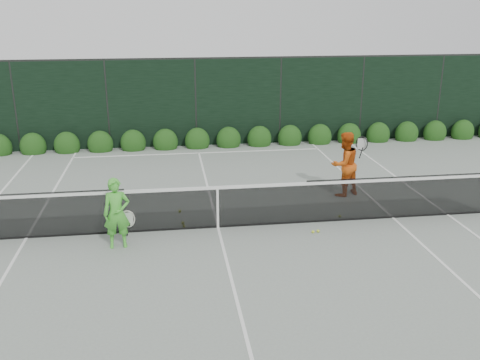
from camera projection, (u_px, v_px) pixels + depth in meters
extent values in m
plane|color=gray|center=(218.00, 228.00, 11.96)|extent=(80.00, 80.00, 0.00)
cube|color=black|center=(19.00, 216.00, 11.25)|extent=(4.40, 0.01, 1.02)
cube|color=black|center=(218.00, 208.00, 11.81)|extent=(4.00, 0.01, 0.96)
cube|color=black|center=(398.00, 197.00, 12.36)|extent=(4.40, 0.01, 1.02)
cube|color=white|center=(217.00, 188.00, 11.67)|extent=(12.80, 0.03, 0.07)
cube|color=black|center=(218.00, 227.00, 11.95)|extent=(12.80, 0.02, 0.04)
cube|color=white|center=(218.00, 209.00, 11.82)|extent=(0.05, 0.03, 0.91)
imported|color=green|center=(117.00, 213.00, 10.80)|extent=(0.56, 0.39, 1.47)
torus|color=beige|center=(128.00, 219.00, 10.97)|extent=(0.30, 0.06, 0.30)
cylinder|color=black|center=(128.00, 230.00, 11.05)|extent=(0.10, 0.03, 0.30)
imported|color=#CE5011|center=(344.00, 164.00, 13.77)|extent=(1.00, 0.91, 1.68)
torus|color=black|center=(362.00, 144.00, 13.44)|extent=(0.27, 0.18, 0.30)
cylinder|color=black|center=(361.00, 153.00, 13.52)|extent=(0.10, 0.03, 0.30)
cube|color=white|center=(448.00, 215.00, 12.69)|extent=(0.06, 23.77, 0.01)
cube|color=white|center=(27.00, 238.00, 11.41)|extent=(0.06, 23.77, 0.01)
cube|color=white|center=(393.00, 218.00, 12.50)|extent=(0.06, 23.77, 0.01)
cube|color=white|center=(190.00, 120.00, 23.14)|extent=(11.03, 0.06, 0.01)
cube|color=white|center=(199.00, 153.00, 17.98)|extent=(8.23, 0.06, 0.01)
cube|color=white|center=(218.00, 227.00, 11.96)|extent=(0.06, 12.80, 0.01)
cube|color=black|center=(196.00, 103.00, 18.55)|extent=(32.00, 0.06, 3.00)
cube|color=#262826|center=(195.00, 58.00, 18.07)|extent=(32.00, 0.06, 0.06)
cylinder|color=#262826|center=(15.00, 108.00, 17.76)|extent=(0.08, 0.08, 3.00)
cylinder|color=#262826|center=(107.00, 105.00, 18.15)|extent=(0.08, 0.08, 3.00)
cylinder|color=#262826|center=(196.00, 103.00, 18.55)|extent=(0.08, 0.08, 3.00)
cylinder|color=#262826|center=(280.00, 101.00, 18.95)|extent=(0.08, 0.08, 3.00)
cylinder|color=#262826|center=(361.00, 99.00, 19.35)|extent=(0.08, 0.08, 3.00)
cylinder|color=#262826|center=(439.00, 97.00, 19.74)|extent=(0.08, 0.08, 3.00)
ellipsoid|color=#12360E|center=(33.00, 147.00, 17.89)|extent=(0.86, 0.65, 0.94)
ellipsoid|color=#12360E|center=(67.00, 145.00, 18.03)|extent=(0.86, 0.65, 0.94)
ellipsoid|color=#12360E|center=(100.00, 144.00, 18.18)|extent=(0.86, 0.65, 0.94)
ellipsoid|color=#12360E|center=(133.00, 143.00, 18.32)|extent=(0.86, 0.65, 0.94)
ellipsoid|color=#12360E|center=(165.00, 142.00, 18.47)|extent=(0.86, 0.65, 0.94)
ellipsoid|color=#12360E|center=(197.00, 141.00, 18.62)|extent=(0.86, 0.65, 0.94)
ellipsoid|color=#12360E|center=(229.00, 140.00, 18.76)|extent=(0.86, 0.65, 0.94)
ellipsoid|color=#12360E|center=(259.00, 139.00, 18.91)|extent=(0.86, 0.65, 0.94)
ellipsoid|color=#12360E|center=(290.00, 138.00, 19.05)|extent=(0.86, 0.65, 0.94)
ellipsoid|color=#12360E|center=(320.00, 137.00, 19.20)|extent=(0.86, 0.65, 0.94)
ellipsoid|color=#12360E|center=(349.00, 136.00, 19.34)|extent=(0.86, 0.65, 0.94)
ellipsoid|color=#12360E|center=(378.00, 135.00, 19.49)|extent=(0.86, 0.65, 0.94)
ellipsoid|color=#12360E|center=(407.00, 134.00, 19.64)|extent=(0.86, 0.65, 0.94)
ellipsoid|color=#12360E|center=(435.00, 133.00, 19.78)|extent=(0.86, 0.65, 0.94)
ellipsoid|color=#12360E|center=(462.00, 132.00, 19.93)|extent=(0.86, 0.65, 0.94)
sphere|color=#CADB30|center=(318.00, 231.00, 11.69)|extent=(0.07, 0.07, 0.07)
sphere|color=#CADB30|center=(180.00, 211.00, 12.83)|extent=(0.07, 0.07, 0.07)
sphere|color=#CADB30|center=(313.00, 232.00, 11.66)|extent=(0.07, 0.07, 0.07)
sphere|color=#CADB30|center=(184.00, 226.00, 11.94)|extent=(0.07, 0.07, 0.07)
sphere|color=#CADB30|center=(340.00, 216.00, 12.51)|extent=(0.07, 0.07, 0.07)
sphere|color=#CADB30|center=(183.00, 223.00, 12.13)|extent=(0.07, 0.07, 0.07)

